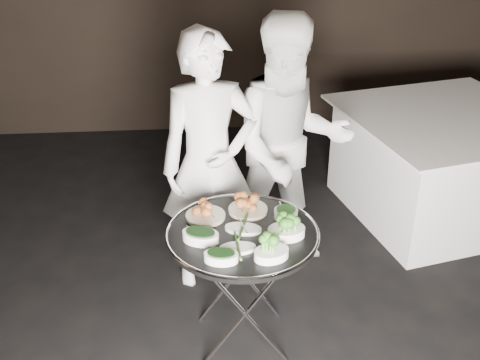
{
  "coord_description": "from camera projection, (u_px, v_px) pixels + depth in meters",
  "views": [
    {
      "loc": [
        -0.02,
        -2.15,
        2.41
      ],
      "look_at": [
        0.2,
        0.57,
        0.95
      ],
      "focal_mm": 45.0,
      "sensor_mm": 36.0,
      "label": 1
    }
  ],
  "objects": [
    {
      "name": "tray_stand",
      "position": [
        242.0,
        284.0,
        3.22
      ],
      "size": [
        0.48,
        0.41,
        0.71
      ],
      "rotation": [
        0.0,
        0.0,
        -0.07
      ],
      "color": "silver",
      "rests_on": "floor"
    },
    {
      "name": "serving_tray",
      "position": [
        242.0,
        234.0,
        3.07
      ],
      "size": [
        0.79,
        0.79,
        0.04
      ],
      "color": "black",
      "rests_on": "tray_stand"
    },
    {
      "name": "potato_plate_a",
      "position": [
        205.0,
        212.0,
        3.18
      ],
      "size": [
        0.21,
        0.21,
        0.08
      ],
      "rotation": [
        0.0,
        0.0,
        -0.09
      ],
      "color": "beige",
      "rests_on": "serving_tray"
    },
    {
      "name": "potato_plate_b",
      "position": [
        248.0,
        206.0,
        3.23
      ],
      "size": [
        0.21,
        0.21,
        0.08
      ],
      "rotation": [
        0.0,
        0.0,
        0.31
      ],
      "color": "beige",
      "rests_on": "serving_tray"
    },
    {
      "name": "greens_bowl",
      "position": [
        286.0,
        212.0,
        3.18
      ],
      "size": [
        0.13,
        0.13,
        0.07
      ],
      "rotation": [
        0.0,
        0.0,
        -0.27
      ],
      "color": "white",
      "rests_on": "serving_tray"
    },
    {
      "name": "asparagus_plate_a",
      "position": [
        243.0,
        228.0,
        3.07
      ],
      "size": [
        0.21,
        0.15,
        0.04
      ],
      "rotation": [
        0.0,
        0.0,
        -0.27
      ],
      "color": "white",
      "rests_on": "serving_tray"
    },
    {
      "name": "asparagus_plate_b",
      "position": [
        238.0,
        247.0,
        2.92
      ],
      "size": [
        0.19,
        0.11,
        0.04
      ],
      "rotation": [
        0.0,
        0.0,
        0.06
      ],
      "color": "white",
      "rests_on": "serving_tray"
    },
    {
      "name": "spinach_bowl_a",
      "position": [
        201.0,
        235.0,
        2.98
      ],
      "size": [
        0.22,
        0.18,
        0.08
      ],
      "rotation": [
        0.0,
        0.0,
        -0.38
      ],
      "color": "white",
      "rests_on": "serving_tray"
    },
    {
      "name": "spinach_bowl_b",
      "position": [
        221.0,
        256.0,
        2.83
      ],
      "size": [
        0.18,
        0.13,
        0.07
      ],
      "rotation": [
        0.0,
        0.0,
        -0.16
      ],
      "color": "white",
      "rests_on": "serving_tray"
    },
    {
      "name": "broccoli_bowl_a",
      "position": [
        286.0,
        230.0,
        3.02
      ],
      "size": [
        0.21,
        0.16,
        0.08
      ],
      "rotation": [
        0.0,
        0.0,
        0.13
      ],
      "color": "white",
      "rests_on": "serving_tray"
    },
    {
      "name": "broccoli_bowl_b",
      "position": [
        271.0,
        252.0,
        2.86
      ],
      "size": [
        0.21,
        0.18,
        0.07
      ],
      "rotation": [
        0.0,
        0.0,
        0.35
      ],
      "color": "white",
      "rests_on": "serving_tray"
    },
    {
      "name": "serving_utensils",
      "position": [
        244.0,
        218.0,
        3.11
      ],
      "size": [
        0.57,
        0.4,
        0.01
      ],
      "color": "silver",
      "rests_on": "serving_tray"
    },
    {
      "name": "waiter_left",
      "position": [
        210.0,
        164.0,
        3.57
      ],
      "size": [
        0.65,
        0.49,
        1.62
      ],
      "primitive_type": "imported",
      "rotation": [
        0.0,
        0.0,
        0.18
      ],
      "color": "white",
      "rests_on": "floor"
    },
    {
      "name": "waiter_right",
      "position": [
        290.0,
        147.0,
        3.73
      ],
      "size": [
        0.88,
        0.73,
        1.66
      ],
      "primitive_type": "imported",
      "rotation": [
        0.0,
        0.0,
        0.13
      ],
      "color": "white",
      "rests_on": "floor"
    },
    {
      "name": "dining_table",
      "position": [
        441.0,
        165.0,
        4.49
      ],
      "size": [
        1.38,
        1.38,
        0.79
      ],
      "rotation": [
        0.0,
        0.0,
        0.23
      ],
      "color": "white",
      "rests_on": "floor"
    }
  ]
}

